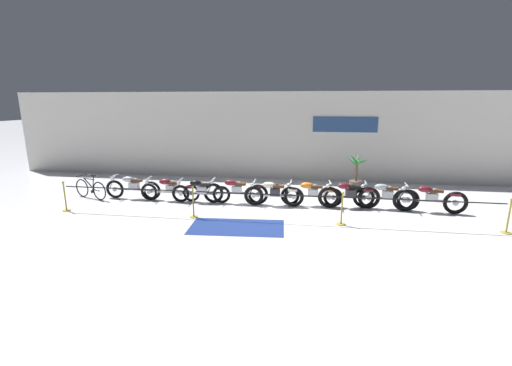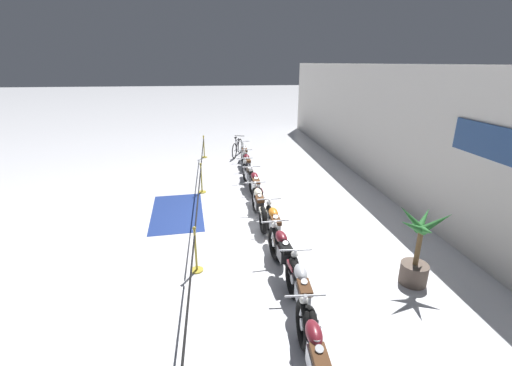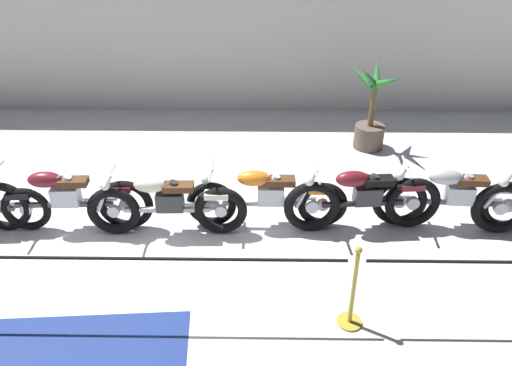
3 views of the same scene
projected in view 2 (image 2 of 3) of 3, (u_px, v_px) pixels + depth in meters
The scene contains 17 objects.
ground_plane at pixel (242, 221), 9.68m from camera, with size 120.00×120.00×0.00m, color silver.
back_wall at pixel (423, 143), 9.57m from camera, with size 28.00×0.29×4.20m.
motorcycle_silver_0 at pixel (244, 155), 14.74m from camera, with size 2.25×0.62×0.94m.
motorcycle_maroon_1 at pixel (247, 165), 13.31m from camera, with size 2.34×0.62×0.91m.
motorcycle_black_2 at pixel (249, 176), 12.13m from camera, with size 2.24×0.62×0.91m.
motorcycle_maroon_3 at pixel (255, 187), 10.90m from camera, with size 2.45×0.62×0.96m.
motorcycle_cream_4 at pixel (259, 206), 9.56m from camera, with size 2.19×0.62×0.94m.
motorcycle_orange_5 at pixel (275, 227), 8.31m from camera, with size 2.25×0.62×0.93m.
motorcycle_maroon_6 at pixel (283, 256), 7.06m from camera, with size 2.19×0.62×0.97m.
motorcycle_silver_7 at pixel (302, 295), 5.88m from camera, with size 2.24×0.62×0.96m.
motorcycle_maroon_8 at pixel (315, 362), 4.54m from camera, with size 2.41×0.62×0.97m.
bicycle at pixel (237, 148), 16.31m from camera, with size 1.66×0.69×0.97m.
potted_palm_left_of_row at pixel (417, 255), 6.77m from camera, with size 0.98×1.13×1.66m.
stanchion_far_left at pixel (200, 179), 10.76m from camera, with size 14.11×0.28×1.05m.
stanchion_mid_left at pixel (202, 183), 11.71m from camera, with size 0.28×0.28×1.05m.
stanchion_mid_right at pixel (196, 256), 7.27m from camera, with size 0.28×0.28×1.05m.
floor_banner at pixel (177, 212), 10.26m from camera, with size 2.86×1.50×0.01m, color navy.
Camera 2 is at (8.75, -0.68, 4.24)m, focal length 24.00 mm.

